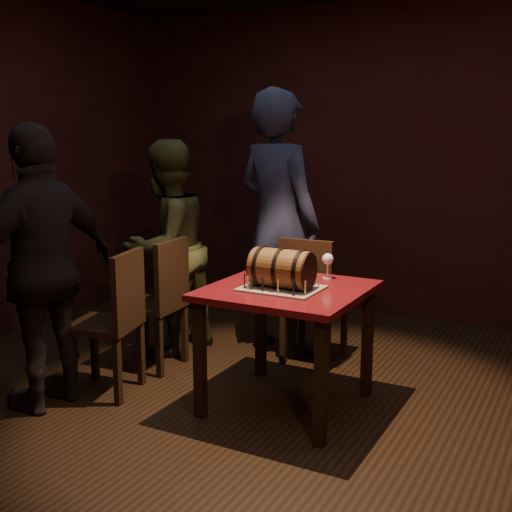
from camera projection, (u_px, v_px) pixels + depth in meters
name	position (u px, v px, depth m)	size (l,w,h in m)	color
room_shell	(248.00, 179.00, 3.60)	(5.04, 5.04, 2.80)	black
pub_table	(287.00, 305.00, 3.83)	(0.90, 0.90, 0.75)	#510D14
cake_board	(282.00, 288.00, 3.76)	(0.45, 0.35, 0.01)	gray
barrel_cake	(282.00, 268.00, 3.74)	(0.41, 0.24, 0.24)	brown
birthday_candles	(282.00, 281.00, 3.75)	(0.40, 0.30, 0.09)	#FAED96
wine_glass_left	(274.00, 256.00, 4.17)	(0.07, 0.07, 0.16)	silver
wine_glass_mid	(303.00, 258.00, 4.09)	(0.07, 0.07, 0.16)	silver
wine_glass_right	(328.00, 260.00, 4.02)	(0.07, 0.07, 0.16)	silver
pint_of_ale	(280.00, 268.00, 4.01)	(0.07, 0.07, 0.15)	silver
menu_card	(263.00, 263.00, 4.20)	(0.10, 0.05, 0.13)	white
chair_back	(310.00, 294.00, 4.57)	(0.40, 0.40, 0.93)	black
chair_left_rear	(160.00, 297.00, 4.49)	(0.43, 0.43, 0.93)	black
chair_left_front	(115.00, 315.00, 4.05)	(0.48, 0.48, 0.93)	black
person_back	(278.00, 224.00, 4.78)	(0.72, 0.47, 1.97)	#1A1F35
person_left_rear	(167.00, 248.00, 4.81)	(0.78, 0.61, 1.61)	#3C4020
person_left_front	(44.00, 268.00, 3.82)	(1.01, 0.42, 1.72)	black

